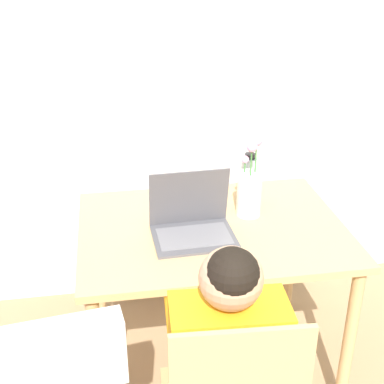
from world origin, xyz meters
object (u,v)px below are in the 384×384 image
Objects in this scene: person_seated at (226,347)px; water_bottle at (249,178)px; laptop at (192,221)px; flower_vase at (250,189)px.

person_seated is 4.68× the size of water_bottle.
person_seated is at bearing -91.14° from laptop.
person_seated is 0.90m from water_bottle.
person_seated is 2.93× the size of flower_vase.
flower_vase is (0.26, 0.12, 0.06)m from laptop.
water_bottle is at bearing 76.08° from flower_vase.
laptop is 0.93× the size of flower_vase.
person_seated reaches higher than laptop.
water_bottle is at bearing -105.62° from person_seated.
person_seated is 0.77m from flower_vase.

